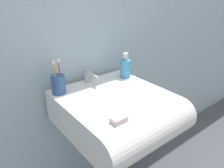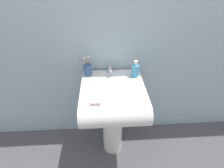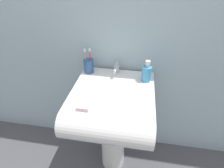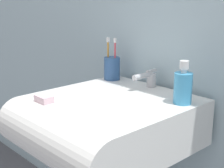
# 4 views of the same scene
# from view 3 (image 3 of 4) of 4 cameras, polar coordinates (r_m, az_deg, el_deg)

# --- Properties ---
(ground_plane) EXTENTS (6.00, 6.00, 0.00)m
(ground_plane) POSITION_cam_3_polar(r_m,az_deg,el_deg) (1.77, 0.30, -23.80)
(ground_plane) COLOR #4C4C51
(ground_plane) RESTS_ON ground
(wall_back) EXTENTS (5.00, 0.05, 2.40)m
(wall_back) POSITION_cam_3_polar(r_m,az_deg,el_deg) (1.25, 2.83, 20.55)
(wall_back) COLOR #9EB7C1
(wall_back) RESTS_ON ground
(sink_pedestal) EXTENTS (0.19, 0.19, 0.65)m
(sink_pedestal) POSITION_cam_3_polar(r_m,az_deg,el_deg) (1.50, 0.34, -17.30)
(sink_pedestal) COLOR white
(sink_pedestal) RESTS_ON ground
(sink_basin) EXTENTS (0.53, 0.60, 0.18)m
(sink_basin) POSITION_cam_3_polar(r_m,az_deg,el_deg) (1.15, -0.11, -7.11)
(sink_basin) COLOR white
(sink_basin) RESTS_ON sink_pedestal
(faucet) EXTENTS (0.04, 0.13, 0.07)m
(faucet) POSITION_cam_3_polar(r_m,az_deg,el_deg) (1.29, 1.37, 5.13)
(faucet) COLOR #B7B7BC
(faucet) RESTS_ON sink_basin
(toothbrush_cup) EXTENTS (0.07, 0.07, 0.19)m
(toothbrush_cup) POSITION_cam_3_polar(r_m,az_deg,el_deg) (1.31, -7.61, 5.95)
(toothbrush_cup) COLOR #2D5184
(toothbrush_cup) RESTS_ON sink_basin
(soap_bottle) EXTENTS (0.06, 0.06, 0.15)m
(soap_bottle) POSITION_cam_3_polar(r_m,az_deg,el_deg) (1.21, 11.23, 3.51)
(soap_bottle) COLOR #3F99CC
(soap_bottle) RESTS_ON sink_basin
(bar_soap) EXTENTS (0.07, 0.04, 0.02)m
(bar_soap) POSITION_cam_3_polar(r_m,az_deg,el_deg) (1.00, -9.44, -7.65)
(bar_soap) COLOR silver
(bar_soap) RESTS_ON sink_basin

